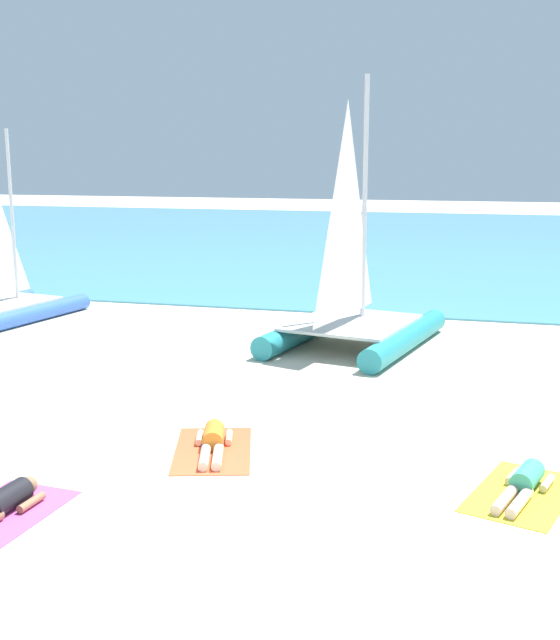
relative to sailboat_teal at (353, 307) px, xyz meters
The scene contains 9 objects.
ground_plane 1.74m from the sailboat_teal, 123.74° to the left, with size 120.00×120.00×0.00m, color beige.
ocean_water 23.57m from the sailboat_teal, 92.02° to the left, with size 120.00×40.00×0.05m, color #4C9EB7.
sailboat_teal is the anchor object (origin of this frame).
sailboat_blue 9.43m from the sailboat_teal, behind, with size 3.02×4.13×4.92m.
sunbather_left 10.01m from the sailboat_teal, 104.82° to the right, with size 0.57×1.57×0.30m.
towel_middle 7.08m from the sailboat_teal, 96.76° to the right, with size 1.10×1.90×0.01m, color #EA5933.
sunbather_middle 7.01m from the sailboat_teal, 96.98° to the right, with size 0.82×1.54×0.30m.
towel_right 8.22m from the sailboat_teal, 64.70° to the right, with size 1.10×1.90×0.01m, color yellow.
sunbather_right 8.16m from the sailboat_teal, 64.38° to the right, with size 0.83×1.54×0.30m.
Camera 1 is at (3.81, -8.54, 4.21)m, focal length 44.56 mm.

